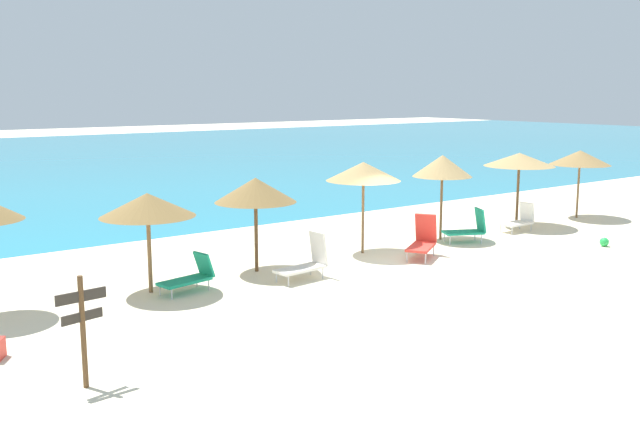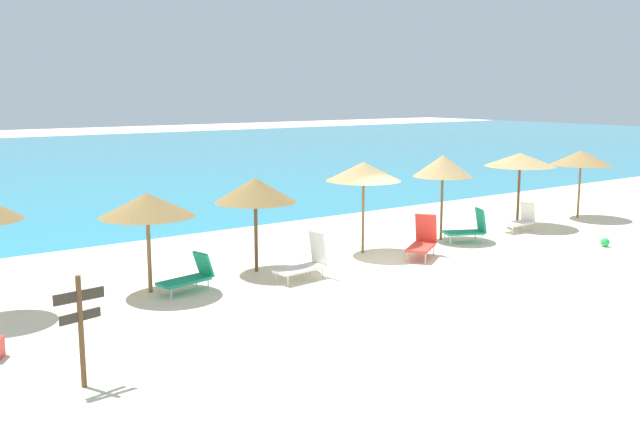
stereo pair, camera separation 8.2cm
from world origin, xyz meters
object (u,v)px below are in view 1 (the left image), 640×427
Objects in this scene: beach_umbrella_3 at (363,172)px; wooden_signpost at (82,322)px; beach_umbrella_1 at (147,205)px; beach_umbrella_4 at (442,166)px; beach_umbrella_2 at (255,190)px; beach_umbrella_6 at (580,158)px; lounge_chair_0 at (307,262)px; lounge_chair_2 at (423,240)px; beach_umbrella_5 at (519,160)px; lounge_chair_3 at (190,276)px; lounge_chair_4 at (469,228)px; beach_ball at (604,242)px; lounge_chair_1 at (520,220)px.

beach_umbrella_3 reaches higher than wooden_signpost.
beach_umbrella_4 is at bearing 1.41° from beach_umbrella_1.
beach_umbrella_2 is 0.98× the size of beach_umbrella_6.
wooden_signpost is (-6.84, -3.40, 0.65)m from lounge_chair_0.
lounge_chair_0 is 0.95× the size of lounge_chair_2.
wooden_signpost is (-17.11, -4.88, -1.27)m from beach_umbrella_5.
beach_umbrella_3 is 7.19m from beach_umbrella_5.
lounge_chair_2 is (1.04, -1.47, -1.94)m from beach_umbrella_3.
beach_umbrella_2 is 1.73× the size of lounge_chair_0.
beach_umbrella_5 is 1.82× the size of lounge_chair_3.
lounge_chair_4 is (2.66, 0.62, -0.05)m from lounge_chair_2.
beach_umbrella_2 is 7.65m from lounge_chair_4.
lounge_chair_3 is at bearing -162.73° from beach_umbrella_2.
beach_umbrella_6 is at bearing -90.59° from lounge_chair_0.
beach_ball is (12.65, -3.07, -0.23)m from lounge_chair_3.
lounge_chair_4 is at bearing -66.50° from beach_umbrella_4.
lounge_chair_0 is 1.18× the size of lounge_chair_1.
beach_ball is at bearing -48.82° from beach_umbrella_4.
lounge_chair_2 is at bearing 129.10° from lounge_chair_4.
lounge_chair_2 is at bearing -172.51° from beach_umbrella_6.
lounge_chair_1 is 4.40× the size of beach_ball.
beach_umbrella_2 is 11.21m from beach_ball.
wooden_signpost is (-3.10, -4.62, -1.01)m from beach_umbrella_1.
lounge_chair_2 is 1.07× the size of lounge_chair_3.
wooden_signpost reaches higher than lounge_chair_3.
lounge_chair_0 is 1.03× the size of lounge_chair_4.
beach_umbrella_3 reaches higher than beach_umbrella_6.
beach_umbrella_6 is at bearing -0.02° from beach_umbrella_1.
wooden_signpost reaches higher than lounge_chair_2.
beach_umbrella_6 is at bearing -1.29° from beach_umbrella_3.
beach_umbrella_6 is 9.65m from lounge_chair_2.
beach_umbrella_6 is at bearing -0.95° from beach_umbrella_2.
lounge_chair_1 is at bearing -114.19° from lounge_chair_2.
beach_umbrella_1 reaches higher than lounge_chair_0.
lounge_chair_0 is at bearing -66.71° from beach_umbrella_2.
beach_umbrella_5 is 2.20m from lounge_chair_1.
beach_umbrella_1 is at bearing 50.79° from wooden_signpost.
lounge_chair_2 is (-9.40, -1.24, -1.79)m from beach_umbrella_6.
beach_umbrella_2 reaches higher than beach_ball.
beach_umbrella_4 reaches higher than beach_umbrella_2.
lounge_chair_1 reaches higher than beach_ball.
lounge_chair_3 is (-7.04, 0.75, -0.13)m from lounge_chair_2.
beach_umbrella_1 is 5.66m from wooden_signpost.
beach_umbrella_1 is 14.06m from beach_ball.
beach_umbrella_3 is 3.32m from beach_umbrella_4.
beach_umbrella_5 reaches higher than beach_umbrella_1.
beach_umbrella_4 reaches higher than wooden_signpost.
lounge_chair_0 is at bearing -154.79° from beach_umbrella_3.
lounge_chair_1 reaches higher than lounge_chair_3.
beach_umbrella_5 is 6.61m from lounge_chair_2.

